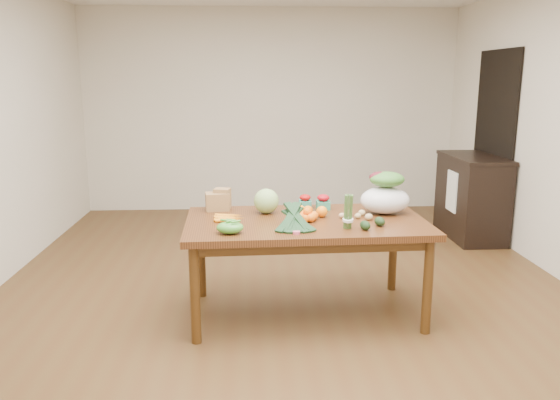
{
  "coord_description": "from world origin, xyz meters",
  "views": [
    {
      "loc": [
        -0.29,
        -4.45,
        1.79
      ],
      "look_at": [
        -0.04,
        0.0,
        0.79
      ],
      "focal_mm": 35.0,
      "sensor_mm": 36.0,
      "label": 1
    }
  ],
  "objects": [
    {
      "name": "mandarin_cluster",
      "position": [
        0.13,
        -0.53,
        0.8
      ],
      "size": [
        0.19,
        0.19,
        0.1
      ],
      "primitive_type": null,
      "rotation": [
        0.0,
        0.0,
        0.04
      ],
      "color": "orange",
      "rests_on": "dining_table"
    },
    {
      "name": "orange_a",
      "position": [
        0.09,
        -0.36,
        0.79
      ],
      "size": [
        0.08,
        0.08,
        0.08
      ],
      "primitive_type": "sphere",
      "color": "#FFAA0F",
      "rests_on": "dining_table"
    },
    {
      "name": "dining_table",
      "position": [
        0.12,
        -0.51,
        0.38
      ],
      "size": [
        1.82,
        1.06,
        0.75
      ],
      "primitive_type": "cube",
      "rotation": [
        0.0,
        0.0,
        0.04
      ],
      "color": "#562E14",
      "rests_on": "floor"
    },
    {
      "name": "doorway_dark",
      "position": [
        2.48,
        1.6,
        1.05
      ],
      "size": [
        0.02,
        1.0,
        2.1
      ],
      "primitive_type": "cube",
      "color": "black",
      "rests_on": "floor"
    },
    {
      "name": "potato_d",
      "position": [
        0.47,
        -0.39,
        0.77
      ],
      "size": [
        0.05,
        0.04,
        0.04
      ],
      "primitive_type": "ellipsoid",
      "color": "tan",
      "rests_on": "dining_table"
    },
    {
      "name": "dish_towel",
      "position": [
        1.96,
        1.4,
        0.55
      ],
      "size": [
        0.02,
        0.28,
        0.45
      ],
      "primitive_type": "cube",
      "color": "white",
      "rests_on": "cabinet"
    },
    {
      "name": "potato_c",
      "position": [
        0.57,
        -0.41,
        0.77
      ],
      "size": [
        0.06,
        0.05,
        0.05
      ],
      "primitive_type": "ellipsoid",
      "color": "tan",
      "rests_on": "dining_table"
    },
    {
      "name": "potato_e",
      "position": [
        0.59,
        -0.55,
        0.78
      ],
      "size": [
        0.06,
        0.05,
        0.05
      ],
      "primitive_type": "ellipsoid",
      "color": "tan",
      "rests_on": "dining_table"
    },
    {
      "name": "avocado_a",
      "position": [
        0.51,
        -0.81,
        0.78
      ],
      "size": [
        0.09,
        0.11,
        0.07
      ],
      "primitive_type": "ellipsoid",
      "rotation": [
        0.0,
        0.0,
        0.3
      ],
      "color": "black",
      "rests_on": "dining_table"
    },
    {
      "name": "kale_bunch",
      "position": [
        0.02,
        -0.79,
        0.83
      ],
      "size": [
        0.33,
        0.41,
        0.16
      ],
      "primitive_type": null,
      "rotation": [
        0.0,
        0.0,
        0.04
      ],
      "color": "black",
      "rests_on": "dining_table"
    },
    {
      "name": "orange_b",
      "position": [
        0.15,
        -0.37,
        0.79
      ],
      "size": [
        0.08,
        0.08,
        0.08
      ],
      "primitive_type": "sphere",
      "color": "orange",
      "rests_on": "dining_table"
    },
    {
      "name": "strawberry_basket_b",
      "position": [
        0.3,
        -0.18,
        0.8
      ],
      "size": [
        0.11,
        0.11,
        0.1
      ],
      "primitive_type": null,
      "rotation": [
        0.0,
        0.0,
        0.04
      ],
      "color": "red",
      "rests_on": "dining_table"
    },
    {
      "name": "strawberry_basket_a",
      "position": [
        0.16,
        -0.12,
        0.79
      ],
      "size": [
        0.1,
        0.1,
        0.09
      ],
      "primitive_type": null,
      "rotation": [
        0.0,
        0.0,
        0.04
      ],
      "color": "#B1100B",
      "rests_on": "dining_table"
    },
    {
      "name": "orange_c",
      "position": [
        0.25,
        -0.44,
        0.79
      ],
      "size": [
        0.09,
        0.09,
        0.09
      ],
      "primitive_type": "sphere",
      "color": "orange",
      "rests_on": "dining_table"
    },
    {
      "name": "room_walls",
      "position": [
        0.0,
        0.0,
        1.35
      ],
      "size": [
        5.02,
        6.02,
        2.7
      ],
      "color": "beige",
      "rests_on": "floor"
    },
    {
      "name": "avocado_b",
      "position": [
        0.63,
        -0.71,
        0.78
      ],
      "size": [
        0.09,
        0.11,
        0.07
      ],
      "primitive_type": "ellipsoid",
      "rotation": [
        0.0,
        0.0,
        0.3
      ],
      "color": "black",
      "rests_on": "dining_table"
    },
    {
      "name": "cabinet",
      "position": [
        2.22,
        1.47,
        0.47
      ],
      "size": [
        0.52,
        1.02,
        0.94
      ],
      "primitive_type": "cube",
      "color": "black",
      "rests_on": "floor"
    },
    {
      "name": "snap_pea_bag",
      "position": [
        -0.43,
        -0.85,
        0.79
      ],
      "size": [
        0.19,
        0.14,
        0.08
      ],
      "primitive_type": "ellipsoid",
      "color": "green",
      "rests_on": "dining_table"
    },
    {
      "name": "carrots",
      "position": [
        -0.45,
        -0.46,
        0.76
      ],
      "size": [
        0.23,
        0.22,
        0.03
      ],
      "primitive_type": null,
      "rotation": [
        0.0,
        0.0,
        0.04
      ],
      "color": "orange",
      "rests_on": "dining_table"
    },
    {
      "name": "potato_b",
      "position": [
        0.52,
        -0.5,
        0.77
      ],
      "size": [
        0.05,
        0.04,
        0.04
      ],
      "primitive_type": "ellipsoid",
      "color": "tan",
      "rests_on": "dining_table"
    },
    {
      "name": "floor",
      "position": [
        0.0,
        0.0,
        0.0
      ],
      "size": [
        6.0,
        6.0,
        0.0
      ],
      "primitive_type": "plane",
      "color": "#50371B",
      "rests_on": "ground"
    },
    {
      "name": "salad_bag",
      "position": [
        0.76,
        -0.35,
        0.9
      ],
      "size": [
        0.4,
        0.3,
        0.3
      ],
      "primitive_type": null,
      "rotation": [
        0.0,
        0.0,
        0.04
      ],
      "color": "white",
      "rests_on": "dining_table"
    },
    {
      "name": "paper_bag",
      "position": [
        -0.56,
        -0.17,
        0.84
      ],
      "size": [
        0.25,
        0.21,
        0.17
      ],
      "primitive_type": null,
      "rotation": [
        0.0,
        0.0,
        0.04
      ],
      "color": "#A47149",
      "rests_on": "dining_table"
    },
    {
      "name": "potato_a",
      "position": [
        0.4,
        -0.48,
        0.77
      ],
      "size": [
        0.05,
        0.04,
        0.04
      ],
      "primitive_type": "ellipsoid",
      "color": "tan",
      "rests_on": "dining_table"
    },
    {
      "name": "cabbage",
      "position": [
        -0.17,
        -0.29,
        0.85
      ],
      "size": [
        0.2,
        0.2,
        0.2
      ],
      "primitive_type": "sphere",
      "color": "#99B467",
      "rests_on": "dining_table"
    },
    {
      "name": "asparagus_bundle",
      "position": [
        0.39,
        -0.78,
        0.88
      ],
      "size": [
        0.08,
        0.12,
        0.26
      ],
      "primitive_type": null,
      "rotation": [
        0.15,
        0.0,
        0.04
      ],
      "color": "#4C7435",
      "rests_on": "dining_table"
    }
  ]
}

